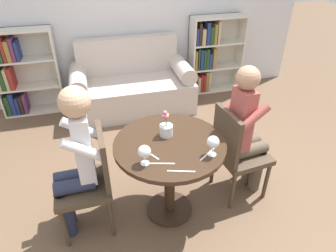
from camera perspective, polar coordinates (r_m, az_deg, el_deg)
The scene contains 17 objects.
ground_plane at distance 2.80m, azimuth 0.27°, elevation -15.63°, with size 16.00×16.00×0.00m, color brown.
back_wall at distance 4.27m, azimuth -8.84°, elevation 22.55°, with size 5.20×0.05×2.70m.
round_table at distance 2.39m, azimuth 0.31°, elevation -6.37°, with size 0.87×0.87×0.75m.
couch at distance 4.18m, azimuth -6.86°, elevation 7.45°, with size 1.60×0.80×0.92m.
bookshelf_left at distance 4.39m, azimuth -26.41°, elevation 9.01°, with size 0.79×0.28×1.12m.
bookshelf_right at distance 4.62m, azimuth 7.85°, elevation 13.24°, with size 0.79×0.28×1.12m.
chair_left at distance 2.43m, azimuth -14.46°, elevation -9.61°, with size 0.43×0.43×0.90m.
chair_right at distance 2.70m, azimuth 12.80°, elevation -4.52°, with size 0.47×0.47×0.90m.
person_left at distance 2.31m, azimuth -17.23°, elevation -6.27°, with size 0.42×0.35×1.28m.
person_right at distance 2.65m, azimuth 14.79°, elevation -1.06°, with size 0.44×0.37×1.27m.
wine_glass_left at distance 2.04m, azimuth -4.51°, elevation -4.98°, with size 0.09×0.09×0.15m.
wine_glass_right at distance 2.13m, azimuth 8.58°, elevation -3.13°, with size 0.09×0.09×0.16m.
flower_vase at distance 2.33m, azimuth -0.29°, elevation -0.29°, with size 0.11×0.11×0.22m.
knife_left_setting at distance 2.04m, azimuth 2.54°, elevation -8.59°, with size 0.18×0.07×0.00m.
fork_left_setting at distance 2.10m, azimuth -1.30°, elevation -7.15°, with size 0.19×0.06×0.00m.
knife_right_setting at distance 2.20m, azimuth 7.57°, elevation -5.29°, with size 0.16×0.12×0.00m.
fork_right_setting at distance 2.19m, azimuth -3.50°, elevation -5.26°, with size 0.11×0.17×0.00m.
Camera 1 is at (-0.49, -1.78, 2.10)m, focal length 32.00 mm.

